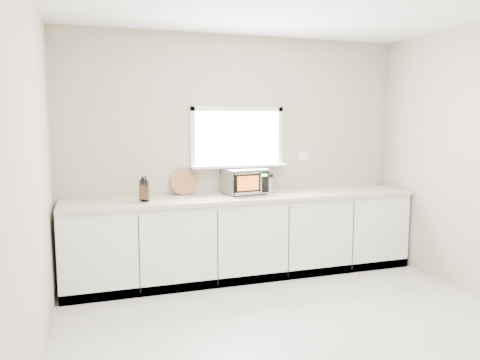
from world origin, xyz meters
name	(u,v)px	position (x,y,z in m)	size (l,w,h in m)	color
ground	(314,343)	(0.00, 0.00, 0.00)	(4.00, 4.00, 0.00)	beige
back_wall	(237,154)	(0.00, 2.00, 1.36)	(4.00, 0.17, 2.70)	#B1A48C
cabinets	(245,238)	(0.00, 1.70, 0.44)	(3.92, 0.60, 0.88)	white
countertop	(245,197)	(0.00, 1.69, 0.90)	(3.92, 0.64, 0.04)	beige
microwave	(245,181)	(0.03, 1.81, 1.07)	(0.48, 0.40, 0.29)	black
knife_block	(144,190)	(-1.10, 1.66, 1.04)	(0.13, 0.20, 0.27)	#3F2316
cutting_board	(184,182)	(-0.64, 1.94, 1.06)	(0.29, 0.29, 0.02)	#A97141
coffee_grinder	(267,183)	(0.30, 1.78, 1.03)	(0.16, 0.16, 0.23)	#A8ABB0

